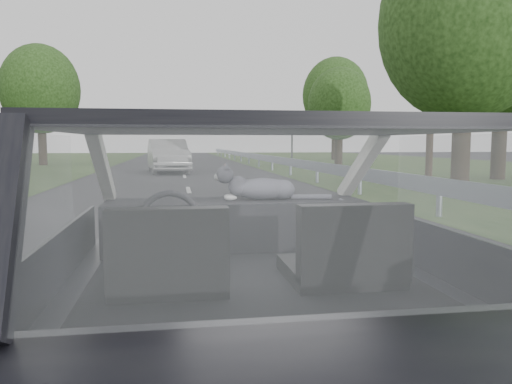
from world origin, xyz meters
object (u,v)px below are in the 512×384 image
object	(u,v)px
cat	(263,187)
other_car	(168,156)
subject_car	(250,268)
highway_sign	(292,143)
utility_pole	(432,74)

from	to	relation	value
cat	other_car	size ratio (longest dim) A/B	0.11
subject_car	highway_sign	distance (m)	27.32
subject_car	other_car	bearing A→B (deg)	91.90
other_car	highway_sign	size ratio (longest dim) A/B	1.75
cat	other_car	world-z (taller)	other_car
utility_pole	other_car	bearing A→B (deg)	140.29
highway_sign	subject_car	bearing A→B (deg)	-108.17
subject_car	other_car	xyz separation A→B (m)	(-0.70, 21.03, 0.05)
subject_car	utility_pole	xyz separation A→B (m)	(8.28, 13.58, 2.98)
highway_sign	utility_pole	xyz separation A→B (m)	(1.78, -12.95, 2.36)
subject_car	utility_pole	distance (m)	16.18
other_car	utility_pole	xyz separation A→B (m)	(8.97, -7.45, 2.93)
other_car	highway_sign	bearing A→B (deg)	31.30
cat	highway_sign	size ratio (longest dim) A/B	0.19
subject_car	cat	size ratio (longest dim) A/B	7.63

